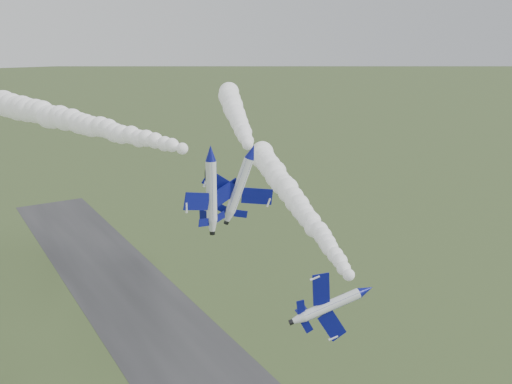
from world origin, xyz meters
TOP-DOWN VIEW (x-y plane):
  - runway at (0.00, 30.00)m, footprint 24.00×260.00m
  - jet_lead at (11.33, -2.04)m, footprint 6.21×12.60m
  - smoke_trail_jet_lead at (23.64, 33.51)m, footprint 24.95×68.28m
  - jet_pair_left at (-3.00, 16.42)m, footprint 11.51×13.27m
  - smoke_trail_jet_pair_left at (-14.59, 46.87)m, footprint 24.52×56.60m
  - jet_pair_right at (3.78, 16.34)m, footprint 10.41×12.59m
  - smoke_trail_jet_pair_right at (19.05, 48.88)m, footprint 32.17×61.49m

SIDE VIEW (x-z plane):
  - runway at x=0.00m, z-range 0.00..0.04m
  - jet_lead at x=11.33m, z-range 23.15..33.23m
  - smoke_trail_jet_lead at x=23.64m, z-range 27.61..33.29m
  - jet_pair_right at x=3.78m, z-range 43.11..47.52m
  - jet_pair_left at x=-3.00m, z-range 44.15..47.51m
  - smoke_trail_jet_pair_right at x=19.05m, z-range 43.48..48.70m
  - smoke_trail_jet_pair_left at x=-14.59m, z-range 44.49..49.74m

